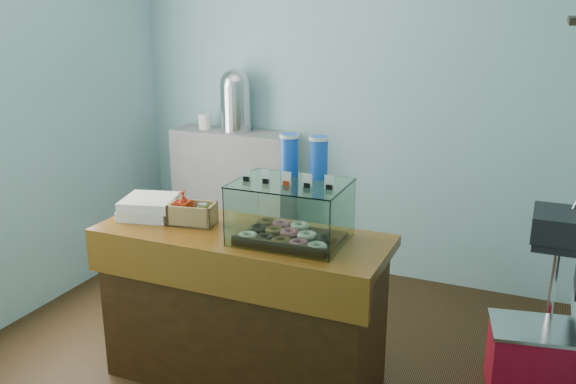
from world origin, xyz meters
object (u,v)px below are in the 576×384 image
at_px(display_case, 292,207).
at_px(red_cooler, 531,359).
at_px(counter, 243,307).
at_px(coffee_urn, 236,99).

relative_size(display_case, red_cooler, 1.11).
relative_size(counter, display_case, 2.77).
bearing_deg(coffee_urn, display_case, -53.53).
xyz_separation_m(counter, red_cooler, (1.51, 0.52, -0.26)).
distance_m(display_case, red_cooler, 1.58).
xyz_separation_m(display_case, red_cooler, (1.22, 0.48, -0.87)).
bearing_deg(counter, coffee_urn, 118.57).
xyz_separation_m(coffee_urn, red_cooler, (2.38, -1.08, -1.16)).
height_order(counter, display_case, display_case).
height_order(coffee_urn, red_cooler, coffee_urn).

